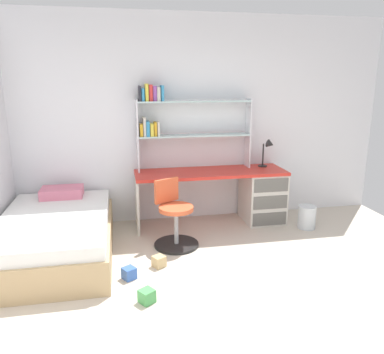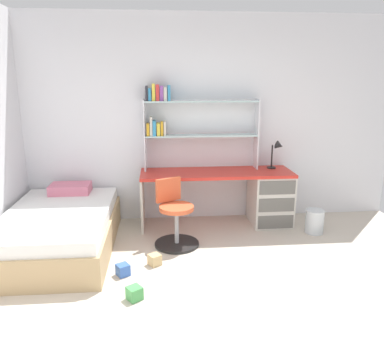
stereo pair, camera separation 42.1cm
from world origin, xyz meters
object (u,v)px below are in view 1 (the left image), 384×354
object	(u,v)px
toy_block_natural_1	(159,261)
toy_block_blue_2	(129,273)
swivel_chair	(175,221)
bookshelf_hutch	(176,119)
desk	(248,192)
desk_lamp	(269,149)
toy_block_green_0	(147,296)
bed_platform	(56,236)
waste_bin	(307,217)

from	to	relation	value
toy_block_natural_1	toy_block_blue_2	distance (m)	0.37
swivel_chair	bookshelf_hutch	bearing A→B (deg)	79.04
desk	desk_lamp	bearing A→B (deg)	17.56
bookshelf_hutch	toy_block_green_0	world-z (taller)	bookshelf_hutch
desk_lamp	bed_platform	distance (m)	2.90
desk	toy_block_natural_1	xyz separation A→B (m)	(-1.34, -1.09, -0.35)
waste_bin	swivel_chair	bearing A→B (deg)	-173.73
desk	toy_block_natural_1	world-z (taller)	desk
bed_platform	toy_block_blue_2	xyz separation A→B (m)	(0.76, -0.66, -0.18)
bookshelf_hutch	toy_block_natural_1	size ratio (longest dim) A/B	13.02
bed_platform	waste_bin	size ratio (longest dim) A/B	6.25
bookshelf_hutch	swivel_chair	xyz separation A→B (m)	(-0.15, -0.77, -1.10)
bed_platform	toy_block_blue_2	distance (m)	1.02
bed_platform	toy_block_natural_1	xyz separation A→B (m)	(1.07, -0.46, -0.18)
bed_platform	desk_lamp	bearing A→B (deg)	14.81
bed_platform	toy_block_green_0	size ratio (longest dim) A/B	15.72
bookshelf_hutch	desk_lamp	distance (m)	1.32
desk	bookshelf_hutch	xyz separation A→B (m)	(-0.95, 0.18, 0.99)
bed_platform	toy_block_blue_2	bearing A→B (deg)	-40.78
swivel_chair	toy_block_natural_1	xyz separation A→B (m)	(-0.24, -0.50, -0.25)
bed_platform	desk	bearing A→B (deg)	14.47
desk	bookshelf_hutch	size ratio (longest dim) A/B	1.31
swivel_chair	bed_platform	world-z (taller)	swivel_chair
toy_block_natural_1	bed_platform	bearing A→B (deg)	156.68
swivel_chair	bed_platform	xyz separation A→B (m)	(-1.31, -0.03, -0.07)
bookshelf_hutch	swivel_chair	distance (m)	1.35
desk	desk_lamp	world-z (taller)	desk_lamp
desk_lamp	toy_block_green_0	bearing A→B (deg)	-134.94
desk	waste_bin	distance (m)	0.82
desk_lamp	toy_block_blue_2	size ratio (longest dim) A/B	3.33
swivel_chair	toy_block_green_0	bearing A→B (deg)	-110.12
desk	bed_platform	bearing A→B (deg)	-165.53
desk	toy_block_natural_1	bearing A→B (deg)	-140.96
toy_block_blue_2	desk_lamp	bearing A→B (deg)	35.15
desk	bed_platform	size ratio (longest dim) A/B	1.05
desk	swivel_chair	bearing A→B (deg)	-151.82
desk	desk_lamp	xyz separation A→B (m)	(0.30, 0.09, 0.57)
bed_platform	toy_block_natural_1	distance (m)	1.18
desk	desk_lamp	size ratio (longest dim) A/B	5.15
swivel_chair	waste_bin	bearing A→B (deg)	6.27
waste_bin	toy_block_green_0	size ratio (longest dim) A/B	2.51
bookshelf_hutch	bed_platform	world-z (taller)	bookshelf_hutch
toy_block_natural_1	toy_block_blue_2	xyz separation A→B (m)	(-0.31, -0.19, -0.00)
swivel_chair	toy_block_blue_2	xyz separation A→B (m)	(-0.55, -0.69, -0.25)
bookshelf_hutch	toy_block_green_0	size ratio (longest dim) A/B	12.61
desk	toy_block_green_0	size ratio (longest dim) A/B	16.57
bed_platform	toy_block_natural_1	bearing A→B (deg)	-23.32
desk_lamp	swivel_chair	xyz separation A→B (m)	(-1.40, -0.68, -0.68)
swivel_chair	toy_block_blue_2	bearing A→B (deg)	-128.76
bed_platform	toy_block_green_0	distance (m)	1.43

